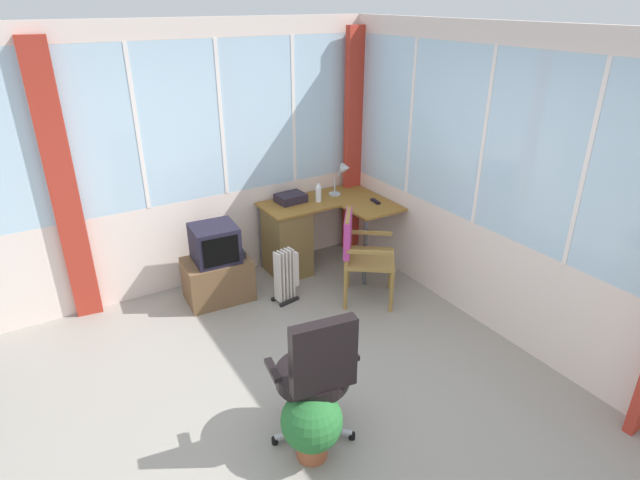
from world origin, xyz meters
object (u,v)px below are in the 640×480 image
tv_remote (375,201)px  desk_lamp (343,174)px  wooden_armchair (357,246)px  space_heater (287,275)px  tv_on_stand (217,267)px  desk (293,236)px  office_chair (317,370)px  spray_bottle (318,192)px  paper_tray (291,198)px  potted_plant (312,423)px

tv_remote → desk_lamp: bearing=122.5°
wooden_armchair → space_heater: size_ratio=1.65×
desk_lamp → tv_on_stand: bearing=-175.1°
tv_remote → space_heater: bearing=-165.5°
desk_lamp → tv_on_stand: desk_lamp is taller
desk → office_chair: 2.48m
spray_bottle → paper_tray: bearing=151.3°
paper_tray → space_heater: paper_tray is taller
space_heater → potted_plant: size_ratio=1.10×
spray_bottle → wooden_armchair: 0.86m
paper_tray → wooden_armchair: (0.22, -0.95, -0.24)m
desk_lamp → space_heater: 1.34m
wooden_armchair → paper_tray: bearing=102.8°
wooden_armchair → office_chair: bearing=-132.8°
desk_lamp → paper_tray: desk_lamp is taller
office_chair → space_heater: bearing=68.4°
tv_remote → potted_plant: bearing=-127.0°
tv_remote → office_chair: bearing=-127.0°
tv_remote → office_chair: office_chair is taller
office_chair → wooden_armchair: bearing=47.2°
desk → paper_tray: bearing=69.0°
paper_tray → tv_on_stand: (-0.97, -0.24, -0.46)m
spray_bottle → office_chair: (-1.34, -2.21, -0.28)m
tv_on_stand → potted_plant: 2.22m
desk_lamp → office_chair: 2.84m
paper_tray → office_chair: office_chair is taller
paper_tray → office_chair: (-1.08, -2.35, -0.22)m
tv_on_stand → spray_bottle: bearing=4.6°
tv_remote → wooden_armchair: 0.76m
wooden_armchair → potted_plant: 2.07m
desk_lamp → paper_tray: 0.64m
tv_remote → space_heater: size_ratio=0.27×
paper_tray → tv_on_stand: bearing=-165.9°
desk → office_chair: size_ratio=1.26×
tv_remote → potted_plant: tv_remote is taller
office_chair → space_heater: (0.69, 1.73, -0.31)m
desk_lamp → potted_plant: (-1.78, -2.35, -0.73)m
paper_tray → office_chair: size_ratio=0.29×
desk → desk_lamp: (0.64, 0.00, 0.59)m
paper_tray → tv_on_stand: 1.10m
office_chair → tv_on_stand: 2.13m
desk → office_chair: office_chair is taller
potted_plant → desk: bearing=64.1°
desk → office_chair: (-1.04, -2.24, 0.17)m
tv_on_stand → space_heater: tv_on_stand is taller
office_chair → desk: bearing=65.2°
desk_lamp → space_heater: (-0.99, -0.51, -0.73)m
tv_remote → office_chair: size_ratio=0.15×
space_heater → desk_lamp: bearing=27.3°
wooden_armchair → potted_plant: (-1.40, -1.50, -0.30)m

